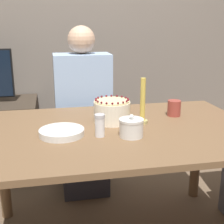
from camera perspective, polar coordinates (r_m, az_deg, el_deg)
name	(u,v)px	position (r m, az deg, el deg)	size (l,w,h in m)	color
wall_behind	(85,18)	(2.95, -4.87, 16.67)	(8.00, 0.05, 2.60)	slate
dining_table	(119,146)	(1.69, 1.27, -6.31)	(1.48, 0.96, 0.72)	brown
cake	(112,111)	(1.74, 0.00, 0.13)	(0.20, 0.20, 0.14)	#EFE5CC
sugar_bowl	(131,128)	(1.53, 3.55, -2.86)	(0.12, 0.12, 0.11)	silver
sugar_shaker	(100,125)	(1.53, -2.24, -2.44)	(0.05, 0.05, 0.11)	white
plate_stack	(62,132)	(1.57, -9.19, -3.67)	(0.22, 0.22, 0.03)	silver
candle	(143,105)	(1.72, 5.61, 1.20)	(0.06, 0.06, 0.25)	tan
cup	(174,108)	(1.90, 11.28, 0.70)	(0.08, 0.08, 0.09)	#993D33
person_man_blue_shirt	(84,123)	(2.33, -5.23, -2.05)	(0.40, 0.34, 1.25)	#2D2D38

